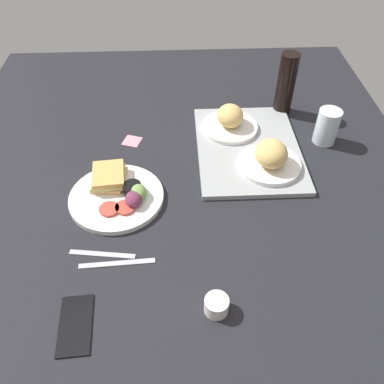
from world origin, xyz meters
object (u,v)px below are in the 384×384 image
object	(u,v)px
drinking_glass	(327,126)
fork	(102,254)
plate_with_salad	(118,192)
knife	(117,263)
bread_plate_far	(271,158)
cell_phone	(75,324)
sticky_note	(132,141)
soda_bottle	(286,84)
espresso_cup	(216,305)
bread_plate_near	(230,121)
serving_tray	(248,148)

from	to	relation	value
drinking_glass	fork	xyz separation A→B (cm)	(44.13, -69.25, -5.65)
plate_with_salad	fork	size ratio (longest dim) A/B	1.60
drinking_glass	knife	bearing A→B (deg)	-54.16
fork	bread_plate_far	bearing A→B (deg)	39.87
cell_phone	sticky_note	size ratio (longest dim) A/B	2.57
drinking_glass	cell_phone	world-z (taller)	drinking_glass
soda_bottle	fork	distance (cm)	86.35
espresso_cup	fork	xyz separation A→B (cm)	(-16.71, -27.57, -1.75)
bread_plate_near	soda_bottle	xyz separation A→B (cm)	(-11.80, 20.56, 6.53)
bread_plate_near	cell_phone	xyz separation A→B (cm)	(69.67, -41.84, -4.24)
bread_plate_near	knife	size ratio (longest dim) A/B	1.00
drinking_glass	cell_phone	distance (cm)	96.69
bread_plate_near	knife	bearing A→B (deg)	-32.45
drinking_glass	bread_plate_far	bearing A→B (deg)	-56.45
espresso_cup	knife	distance (cm)	27.32
bread_plate_near	fork	distance (cm)	63.51
plate_with_salad	sticky_note	xyz separation A→B (cm)	(-26.30, 2.30, -1.71)
drinking_glass	espresso_cup	size ratio (longest dim) A/B	2.11
soda_bottle	knife	xyz separation A→B (cm)	(65.42, -54.66, -10.92)
bread_plate_far	cell_phone	bearing A→B (deg)	-46.52
bread_plate_near	sticky_note	size ratio (longest dim) A/B	3.39
bread_plate_near	plate_with_salad	xyz separation A→B (cm)	(29.96, -35.68, -2.88)
bread_plate_near	knife	world-z (taller)	bread_plate_near
serving_tray	bread_plate_near	size ratio (longest dim) A/B	2.37
bread_plate_near	bread_plate_far	xyz separation A→B (cm)	(20.54, 9.97, 0.47)
serving_tray	bread_plate_near	xyz separation A→B (cm)	(-10.29, -5.02, 3.84)
drinking_glass	knife	xyz separation A→B (cm)	(47.13, -65.25, -5.65)
knife	plate_with_salad	bearing A→B (deg)	90.85
bread_plate_far	soda_bottle	bearing A→B (deg)	161.86
bread_plate_near	serving_tray	bearing A→B (deg)	26.01
drinking_glass	soda_bottle	bearing A→B (deg)	-149.94
bread_plate_far	knife	bearing A→B (deg)	-53.10
drinking_glass	soda_bottle	xyz separation A→B (cm)	(-18.29, -10.59, 5.27)
serving_tray	bread_plate_far	distance (cm)	12.17
drinking_glass	sticky_note	distance (cm)	64.86
serving_tray	drinking_glass	bearing A→B (deg)	98.26
drinking_glass	sticky_note	bearing A→B (deg)	-92.52
bread_plate_far	soda_bottle	size ratio (longest dim) A/B	0.86
espresso_cup	cell_phone	size ratio (longest dim) A/B	0.39
knife	sticky_note	bearing A→B (deg)	86.20
bread_plate_near	soda_bottle	bearing A→B (deg)	119.84
plate_with_salad	soda_bottle	size ratio (longest dim) A/B	1.21
cell_phone	sticky_note	distance (cm)	66.55
soda_bottle	sticky_note	size ratio (longest dim) A/B	3.99
bread_plate_near	plate_with_salad	bearing A→B (deg)	-49.98
serving_tray	fork	world-z (taller)	serving_tray
bread_plate_far	sticky_note	bearing A→B (deg)	-111.27
soda_bottle	cell_phone	xyz separation A→B (cm)	(81.47, -62.40, -10.77)
plate_with_salad	espresso_cup	distance (cm)	45.05
bread_plate_far	drinking_glass	world-z (taller)	drinking_glass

